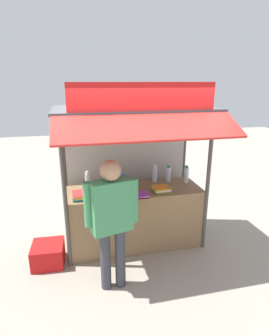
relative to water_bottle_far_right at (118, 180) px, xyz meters
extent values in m
plane|color=#9E9384|center=(0.24, -0.13, -1.08)|extent=(20.00, 20.00, 0.00)
cube|color=olive|center=(0.24, -0.13, -0.61)|extent=(2.10, 0.75, 0.95)
cylinder|color=#4C4742|center=(-0.81, -0.51, 0.00)|extent=(0.06, 0.06, 2.18)
cylinder|color=#4C4742|center=(1.29, -0.51, 0.00)|extent=(0.06, 0.06, 2.18)
cylinder|color=#4C4742|center=(-0.81, 0.44, 0.00)|extent=(0.06, 0.06, 2.18)
cylinder|color=#4C4742|center=(1.29, 0.44, 0.00)|extent=(0.06, 0.06, 2.18)
cube|color=#B7B2A8|center=(0.24, 0.44, -0.02)|extent=(2.06, 0.04, 2.13)
cube|color=#3F3F44|center=(0.24, -0.14, 1.11)|extent=(2.30, 1.15, 0.04)
cube|color=red|center=(0.24, -0.96, 0.98)|extent=(2.26, 0.51, 0.26)
cube|color=red|center=(0.24, -0.66, 1.31)|extent=(1.89, 0.04, 0.35)
cylinder|color=#59544C|center=(0.24, -0.61, 1.01)|extent=(1.99, 0.02, 0.02)
cylinder|color=silver|center=(0.00, 0.00, -0.01)|extent=(0.08, 0.08, 0.24)
cylinder|color=blue|center=(0.00, 0.00, 0.13)|extent=(0.05, 0.05, 0.03)
cylinder|color=silver|center=(-0.47, 0.12, -0.01)|extent=(0.07, 0.07, 0.23)
cylinder|color=white|center=(-0.47, 0.12, 0.12)|extent=(0.05, 0.05, 0.03)
cylinder|color=silver|center=(1.15, -0.03, 0.00)|extent=(0.08, 0.08, 0.26)
cylinder|color=#198C33|center=(1.15, -0.03, 0.15)|extent=(0.05, 0.05, 0.04)
cylinder|color=silver|center=(0.07, -0.08, -0.01)|extent=(0.07, 0.07, 0.23)
cylinder|color=blue|center=(0.07, -0.08, 0.12)|extent=(0.05, 0.05, 0.03)
cylinder|color=silver|center=(0.65, 0.13, 0.00)|extent=(0.08, 0.08, 0.25)
cylinder|color=white|center=(0.65, 0.13, 0.14)|extent=(0.05, 0.05, 0.03)
cylinder|color=silver|center=(0.87, 0.08, -0.01)|extent=(0.08, 0.08, 0.25)
cylinder|color=#198C33|center=(0.87, 0.08, 0.14)|extent=(0.05, 0.05, 0.03)
cube|color=red|center=(0.26, -0.44, -0.12)|extent=(0.23, 0.23, 0.01)
cube|color=black|center=(0.26, -0.44, -0.12)|extent=(0.22, 0.22, 0.01)
cube|color=purple|center=(0.26, -0.43, -0.11)|extent=(0.24, 0.24, 0.01)
cube|color=white|center=(0.27, -0.42, -0.10)|extent=(0.23, 0.24, 0.01)
cube|color=purple|center=(0.26, -0.43, -0.09)|extent=(0.23, 0.24, 0.01)
cube|color=blue|center=(-0.11, -0.21, -0.12)|extent=(0.20, 0.28, 0.01)
cube|color=orange|center=(-0.10, -0.20, -0.12)|extent=(0.21, 0.28, 0.01)
cube|color=white|center=(-0.11, -0.21, -0.11)|extent=(0.20, 0.28, 0.01)
cube|color=black|center=(-0.12, -0.21, -0.10)|extent=(0.19, 0.27, 0.01)
cube|color=yellow|center=(-0.10, -0.20, -0.09)|extent=(0.18, 0.26, 0.01)
cube|color=purple|center=(-0.10, -0.21, -0.08)|extent=(0.20, 0.28, 0.01)
cube|color=white|center=(-0.11, -0.22, -0.07)|extent=(0.19, 0.27, 0.01)
cube|color=green|center=(-0.11, -0.21, -0.06)|extent=(0.19, 0.27, 0.01)
cube|color=green|center=(-0.63, -0.30, -0.13)|extent=(0.17, 0.28, 0.01)
cube|color=green|center=(-0.62, -0.29, -0.12)|extent=(0.18, 0.29, 0.01)
cube|color=blue|center=(-0.62, -0.28, -0.11)|extent=(0.19, 0.29, 0.01)
cube|color=white|center=(-0.62, -0.29, -0.09)|extent=(0.19, 0.29, 0.01)
cube|color=blue|center=(-0.63, -0.28, -0.08)|extent=(0.20, 0.30, 0.01)
cube|color=yellow|center=(-0.61, -0.29, -0.07)|extent=(0.20, 0.30, 0.01)
cube|color=orange|center=(-0.62, -0.29, -0.06)|extent=(0.19, 0.29, 0.01)
cube|color=red|center=(-0.63, -0.28, -0.06)|extent=(0.18, 0.29, 0.01)
cube|color=green|center=(0.63, -0.31, -0.12)|extent=(0.24, 0.23, 0.01)
cube|color=orange|center=(0.63, -0.31, -0.11)|extent=(0.25, 0.24, 0.01)
cube|color=white|center=(0.62, -0.30, -0.10)|extent=(0.25, 0.23, 0.01)
cube|color=white|center=(0.63, -0.30, -0.09)|extent=(0.24, 0.22, 0.01)
cube|color=yellow|center=(0.62, -0.30, -0.08)|extent=(0.26, 0.24, 0.01)
cube|color=orange|center=(0.62, -0.29, -0.07)|extent=(0.26, 0.24, 0.01)
cylinder|color=#332D23|center=(-0.32, -0.61, 0.96)|extent=(0.01, 0.01, 0.07)
cylinder|color=olive|center=(-0.32, -0.61, 0.91)|extent=(0.04, 0.04, 0.04)
ellipsoid|color=yellow|center=(-0.30, -0.61, 0.83)|extent=(0.04, 0.07, 0.15)
ellipsoid|color=yellow|center=(-0.31, -0.59, 0.83)|extent=(0.07, 0.05, 0.15)
ellipsoid|color=yellow|center=(-0.33, -0.59, 0.83)|extent=(0.07, 0.06, 0.15)
ellipsoid|color=yellow|center=(-0.34, -0.61, 0.83)|extent=(0.04, 0.08, 0.15)
ellipsoid|color=yellow|center=(-0.33, -0.62, 0.83)|extent=(0.07, 0.05, 0.15)
ellipsoid|color=yellow|center=(-0.31, -0.63, 0.83)|extent=(0.07, 0.06, 0.15)
cylinder|color=#332D23|center=(0.85, -0.61, 0.96)|extent=(0.01, 0.01, 0.08)
cylinder|color=olive|center=(0.85, -0.61, 0.90)|extent=(0.04, 0.04, 0.04)
ellipsoid|color=yellow|center=(0.87, -0.61, 0.83)|extent=(0.04, 0.08, 0.13)
ellipsoid|color=yellow|center=(0.86, -0.59, 0.83)|extent=(0.07, 0.06, 0.14)
ellipsoid|color=yellow|center=(0.84, -0.59, 0.83)|extent=(0.08, 0.05, 0.14)
ellipsoid|color=yellow|center=(0.83, -0.60, 0.83)|extent=(0.05, 0.07, 0.14)
ellipsoid|color=yellow|center=(0.83, -0.62, 0.83)|extent=(0.06, 0.07, 0.14)
ellipsoid|color=yellow|center=(0.84, -0.63, 0.83)|extent=(0.07, 0.05, 0.14)
ellipsoid|color=yellow|center=(0.86, -0.63, 0.83)|extent=(0.07, 0.06, 0.14)
cylinder|color=#332D23|center=(0.61, -0.61, 0.97)|extent=(0.01, 0.01, 0.06)
cylinder|color=olive|center=(0.61, -0.61, 0.92)|extent=(0.04, 0.04, 0.04)
ellipsoid|color=gold|center=(0.63, -0.61, 0.84)|extent=(0.04, 0.08, 0.15)
ellipsoid|color=gold|center=(0.62, -0.59, 0.84)|extent=(0.08, 0.07, 0.15)
ellipsoid|color=gold|center=(0.61, -0.59, 0.84)|extent=(0.07, 0.05, 0.15)
ellipsoid|color=gold|center=(0.60, -0.60, 0.84)|extent=(0.05, 0.07, 0.15)
ellipsoid|color=gold|center=(0.60, -0.61, 0.84)|extent=(0.05, 0.06, 0.15)
ellipsoid|color=gold|center=(0.60, -0.63, 0.84)|extent=(0.09, 0.06, 0.15)
ellipsoid|color=gold|center=(0.62, -0.62, 0.84)|extent=(0.07, 0.07, 0.15)
cylinder|color=#383842|center=(-0.35, -1.07, -0.67)|extent=(0.13, 0.13, 0.83)
cylinder|color=#383842|center=(-0.16, -1.07, -0.67)|extent=(0.13, 0.13, 0.83)
cube|color=#3F8C59|center=(-0.26, -1.07, 0.07)|extent=(0.53, 0.32, 0.65)
cylinder|color=#3F8C59|center=(-0.53, -1.07, 0.12)|extent=(0.11, 0.11, 0.56)
cylinder|color=#3F8C59|center=(0.02, -1.07, 0.12)|extent=(0.11, 0.11, 0.56)
sphere|color=tan|center=(-0.26, -1.07, 0.52)|extent=(0.25, 0.25, 0.25)
cube|color=red|center=(-1.12, -0.39, -0.93)|extent=(0.47, 0.47, 0.31)
camera|label=1|loc=(-0.65, -4.05, 1.50)|focal=29.43mm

